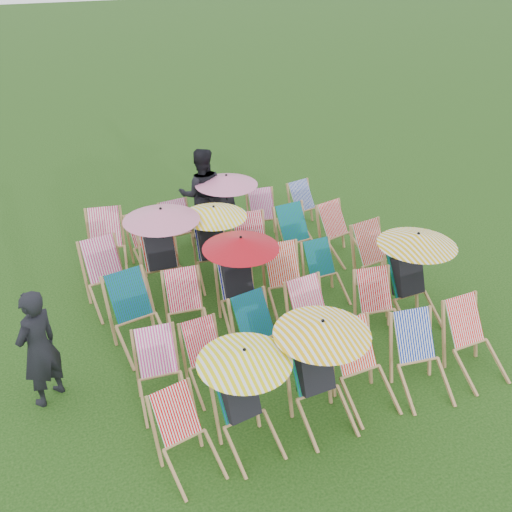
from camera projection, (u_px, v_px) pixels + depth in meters
name	position (u px, v px, depth m)	size (l,w,h in m)	color
ground	(264.00, 315.00, 8.84)	(100.00, 100.00, 0.00)	black
deckchair_0	(187.00, 438.00, 6.12)	(0.70, 0.88, 0.86)	#A77D4D
deckchair_1	(246.00, 398.00, 6.31)	(1.06, 1.13, 1.26)	#A77D4D
deckchair_2	(321.00, 371.00, 6.64)	(1.13, 1.18, 1.34)	#A77D4D
deckchair_3	(365.00, 369.00, 7.00)	(0.66, 0.91, 0.97)	#A77D4D
deckchair_4	(423.00, 359.00, 7.18)	(0.76, 0.96, 0.95)	#A77D4D
deckchair_5	(476.00, 342.00, 7.49)	(0.63, 0.88, 0.95)	#A77D4D
deckchair_6	(160.00, 374.00, 6.99)	(0.67, 0.87, 0.89)	#A77D4D
deckchair_7	(209.00, 361.00, 7.24)	(0.59, 0.80, 0.84)	#A77D4D
deckchair_8	(264.00, 338.00, 7.56)	(0.76, 0.97, 0.96)	#A77D4D
deckchair_9	(317.00, 321.00, 7.89)	(0.70, 0.93, 0.96)	#A77D4D
deckchair_10	(381.00, 309.00, 8.17)	(0.74, 0.94, 0.92)	#A77D4D
deckchair_11	(414.00, 276.00, 8.45)	(1.16, 1.20, 1.38)	#A77D4D
deckchair_12	(138.00, 316.00, 7.94)	(0.81, 1.03, 1.02)	#A77D4D
deckchair_13	(187.00, 308.00, 8.20)	(0.69, 0.89, 0.90)	#A77D4D
deckchair_14	(240.00, 279.00, 8.41)	(1.13, 1.19, 1.34)	#A77D4D
deckchair_15	(288.00, 282.00, 8.74)	(0.74, 0.96, 0.97)	#A77D4D
deckchair_16	(326.00, 273.00, 9.08)	(0.58, 0.80, 0.87)	#A77D4D
deckchair_17	(380.00, 259.00, 9.34)	(0.78, 1.01, 1.01)	#A77D4D
deckchair_18	(108.00, 277.00, 8.85)	(0.75, 0.98, 1.00)	#A77D4D
deckchair_19	(163.00, 251.00, 9.06)	(1.21, 1.27, 1.44)	#A77D4D
deckchair_20	(214.00, 243.00, 9.44)	(1.09, 1.16, 1.30)	#A77D4D
deckchair_21	(255.00, 249.00, 9.66)	(0.74, 0.97, 0.99)	#A77D4D
deckchair_22	(300.00, 239.00, 9.98)	(0.73, 0.96, 1.00)	#A77D4D
deckchair_23	(342.00, 233.00, 10.24)	(0.77, 0.96, 0.93)	#A77D4D
deckchair_24	(106.00, 244.00, 9.78)	(0.84, 1.04, 1.01)	#A77D4D
deckchair_25	(149.00, 242.00, 10.01)	(0.70, 0.88, 0.87)	#A77D4D
deckchair_26	(183.00, 231.00, 10.31)	(0.68, 0.90, 0.92)	#A77D4D
deckchair_27	(228.00, 210.00, 10.49)	(1.14, 1.23, 1.36)	#A77D4D
deckchair_28	(265.00, 217.00, 10.85)	(0.68, 0.88, 0.89)	#A77D4D
deckchair_29	(309.00, 207.00, 11.27)	(0.72, 0.90, 0.88)	#A77D4D
person_left	(39.00, 348.00, 6.86)	(0.58, 0.38, 1.60)	black
person_rear	(202.00, 194.00, 10.70)	(0.87, 0.67, 1.78)	black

